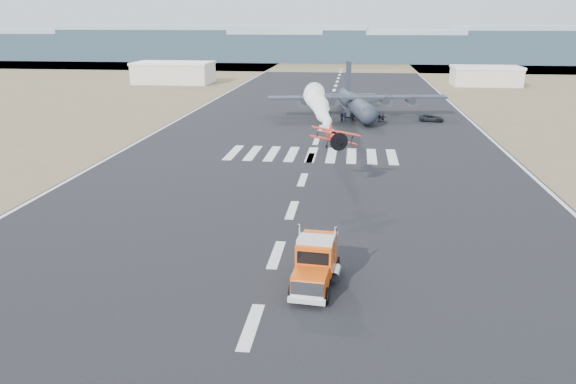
% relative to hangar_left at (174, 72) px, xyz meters
% --- Properties ---
extents(ground, '(500.00, 500.00, 0.00)m').
position_rel_hangar_left_xyz_m(ground, '(52.00, -145.00, -3.41)').
color(ground, black).
rests_on(ground, ground).
extents(scrub_far, '(500.00, 80.00, 0.00)m').
position_rel_hangar_left_xyz_m(scrub_far, '(52.00, 85.00, -3.41)').
color(scrub_far, brown).
rests_on(scrub_far, ground).
extents(runway_markings, '(60.00, 260.00, 0.01)m').
position_rel_hangar_left_xyz_m(runway_markings, '(52.00, -85.00, -3.40)').
color(runway_markings, silver).
rests_on(runway_markings, ground).
extents(ridge_seg_b, '(150.00, 50.00, 15.00)m').
position_rel_hangar_left_xyz_m(ridge_seg_b, '(-78.00, 115.00, 4.09)').
color(ridge_seg_b, '#89A0AF').
rests_on(ridge_seg_b, ground).
extents(ridge_seg_c, '(150.00, 50.00, 17.00)m').
position_rel_hangar_left_xyz_m(ridge_seg_c, '(-13.00, 115.00, 5.09)').
color(ridge_seg_c, '#89A0AF').
rests_on(ridge_seg_c, ground).
extents(ridge_seg_d, '(150.00, 50.00, 13.00)m').
position_rel_hangar_left_xyz_m(ridge_seg_d, '(52.00, 115.00, 3.09)').
color(ridge_seg_d, '#89A0AF').
rests_on(ridge_seg_d, ground).
extents(ridge_seg_e, '(150.00, 50.00, 15.00)m').
position_rel_hangar_left_xyz_m(ridge_seg_e, '(117.00, 115.00, 4.09)').
color(ridge_seg_e, '#89A0AF').
rests_on(ridge_seg_e, ground).
extents(hangar_left, '(24.50, 14.50, 6.70)m').
position_rel_hangar_left_xyz_m(hangar_left, '(0.00, 0.00, 0.00)').
color(hangar_left, beige).
rests_on(hangar_left, ground).
extents(hangar_right, '(20.50, 12.50, 5.90)m').
position_rel_hangar_left_xyz_m(hangar_right, '(98.00, 5.00, -0.40)').
color(hangar_right, beige).
rests_on(hangar_right, ground).
extents(semi_truck, '(3.50, 8.75, 3.87)m').
position_rel_hangar_left_xyz_m(semi_truck, '(55.77, -138.27, -1.50)').
color(semi_truck, black).
rests_on(semi_truck, ground).
extents(aerobatic_biplane, '(5.83, 5.36, 2.82)m').
position_rel_hangar_left_xyz_m(aerobatic_biplane, '(55.96, -112.84, 3.03)').
color(aerobatic_biplane, red).
extents(smoke_trail, '(7.04, 35.93, 3.69)m').
position_rel_hangar_left_xyz_m(smoke_trail, '(51.78, -83.80, 3.30)').
color(smoke_trail, white).
extents(transport_aircraft, '(36.98, 30.30, 10.70)m').
position_rel_hangar_left_xyz_m(transport_aircraft, '(58.31, -58.18, -0.65)').
color(transport_aircraft, black).
rests_on(transport_aircraft, ground).
extents(support_vehicle, '(5.21, 3.18, 1.35)m').
position_rel_hangar_left_xyz_m(support_vehicle, '(73.46, -63.31, -2.73)').
color(support_vehicle, black).
rests_on(support_vehicle, ground).
extents(crew_a, '(0.70, 0.62, 1.66)m').
position_rel_hangar_left_xyz_m(crew_a, '(51.28, -66.16, -2.58)').
color(crew_a, black).
rests_on(crew_a, ground).
extents(crew_b, '(1.06, 1.05, 1.90)m').
position_rel_hangar_left_xyz_m(crew_b, '(55.69, -66.41, -2.46)').
color(crew_b, black).
rests_on(crew_b, ground).
extents(crew_c, '(1.26, 1.25, 1.88)m').
position_rel_hangar_left_xyz_m(crew_c, '(56.27, -64.45, -2.47)').
color(crew_c, black).
rests_on(crew_c, ground).
extents(crew_d, '(1.05, 0.90, 1.60)m').
position_rel_hangar_left_xyz_m(crew_d, '(63.20, -64.45, -2.61)').
color(crew_d, black).
rests_on(crew_d, ground).
extents(crew_e, '(0.95, 0.65, 1.83)m').
position_rel_hangar_left_xyz_m(crew_e, '(52.88, -65.46, -2.49)').
color(crew_e, black).
rests_on(crew_e, ground).
extents(crew_f, '(1.55, 0.76, 1.61)m').
position_rel_hangar_left_xyz_m(crew_f, '(63.81, -64.73, -2.60)').
color(crew_f, black).
rests_on(crew_f, ground).
extents(crew_g, '(0.77, 0.76, 1.63)m').
position_rel_hangar_left_xyz_m(crew_g, '(53.26, -64.04, -2.59)').
color(crew_g, black).
rests_on(crew_g, ground).
extents(crew_h, '(1.00, 0.95, 1.77)m').
position_rel_hangar_left_xyz_m(crew_h, '(57.70, -64.67, -2.52)').
color(crew_h, black).
rests_on(crew_h, ground).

